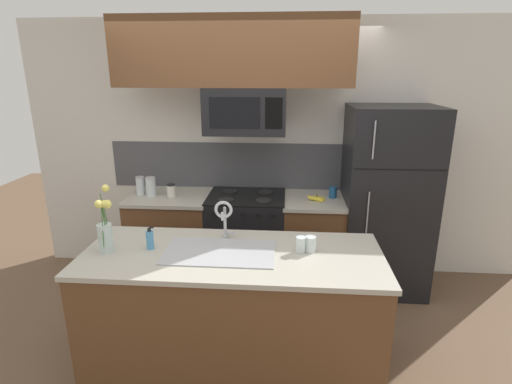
% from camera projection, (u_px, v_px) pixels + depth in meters
% --- Properties ---
extents(ground_plane, '(10.00, 10.00, 0.00)m').
position_uv_depth(ground_plane, '(236.00, 333.00, 3.34)').
color(ground_plane, brown).
extents(rear_partition, '(5.20, 0.10, 2.60)m').
position_uv_depth(rear_partition, '(278.00, 151.00, 4.16)').
color(rear_partition, silver).
rests_on(rear_partition, ground).
extents(splash_band, '(2.90, 0.01, 0.48)m').
position_uv_depth(splash_band, '(249.00, 166.00, 4.17)').
color(splash_band, '#4C4C51').
rests_on(splash_band, rear_partition).
extents(back_counter_left, '(0.82, 0.65, 0.91)m').
position_uv_depth(back_counter_left, '(172.00, 237.00, 4.12)').
color(back_counter_left, brown).
rests_on(back_counter_left, ground).
extents(back_counter_right, '(0.60, 0.65, 0.91)m').
position_uv_depth(back_counter_right, '(312.00, 241.00, 4.02)').
color(back_counter_right, brown).
rests_on(back_counter_right, ground).
extents(stove_range, '(0.76, 0.64, 0.93)m').
position_uv_depth(stove_range, '(247.00, 239.00, 4.06)').
color(stove_range, black).
rests_on(stove_range, ground).
extents(microwave, '(0.74, 0.40, 0.42)m').
position_uv_depth(microwave, '(245.00, 111.00, 3.66)').
color(microwave, black).
extents(upper_cabinet_band, '(2.12, 0.34, 0.60)m').
position_uv_depth(upper_cabinet_band, '(232.00, 52.00, 3.49)').
color(upper_cabinet_band, brown).
extents(refrigerator, '(0.80, 0.74, 1.80)m').
position_uv_depth(refrigerator, '(386.00, 201.00, 3.85)').
color(refrigerator, black).
rests_on(refrigerator, ground).
extents(storage_jar_tall, '(0.08, 0.08, 0.18)m').
position_uv_depth(storage_jar_tall, '(140.00, 186.00, 3.99)').
color(storage_jar_tall, silver).
rests_on(storage_jar_tall, back_counter_left).
extents(storage_jar_medium, '(0.10, 0.10, 0.19)m').
position_uv_depth(storage_jar_medium, '(151.00, 187.00, 3.95)').
color(storage_jar_medium, silver).
rests_on(storage_jar_medium, back_counter_left).
extents(storage_jar_short, '(0.08, 0.08, 0.13)m').
position_uv_depth(storage_jar_short, '(171.00, 190.00, 3.93)').
color(storage_jar_short, silver).
rests_on(storage_jar_short, back_counter_left).
extents(banana_bunch, '(0.19, 0.12, 0.08)m').
position_uv_depth(banana_bunch, '(317.00, 198.00, 3.82)').
color(banana_bunch, yellow).
rests_on(banana_bunch, back_counter_right).
extents(coffee_tin, '(0.08, 0.08, 0.11)m').
position_uv_depth(coffee_tin, '(333.00, 192.00, 3.90)').
color(coffee_tin, '#1E5184').
rests_on(coffee_tin, back_counter_right).
extents(island_counter, '(2.07, 0.83, 0.91)m').
position_uv_depth(island_counter, '(233.00, 310.00, 2.87)').
color(island_counter, brown).
rests_on(island_counter, ground).
extents(kitchen_sink, '(0.76, 0.44, 0.16)m').
position_uv_depth(kitchen_sink, '(220.00, 261.00, 2.76)').
color(kitchen_sink, '#ADAFB5').
rests_on(kitchen_sink, island_counter).
extents(sink_faucet, '(0.14, 0.14, 0.31)m').
position_uv_depth(sink_faucet, '(224.00, 215.00, 2.89)').
color(sink_faucet, '#B7BABF').
rests_on(sink_faucet, island_counter).
extents(dish_soap_bottle, '(0.06, 0.05, 0.16)m').
position_uv_depth(dish_soap_bottle, '(150.00, 240.00, 2.78)').
color(dish_soap_bottle, '#4C93C6').
rests_on(dish_soap_bottle, island_counter).
extents(drinking_glass, '(0.07, 0.07, 0.11)m').
position_uv_depth(drinking_glass, '(301.00, 244.00, 2.74)').
color(drinking_glass, silver).
rests_on(drinking_glass, island_counter).
extents(spare_glass, '(0.07, 0.07, 0.11)m').
position_uv_depth(spare_glass, '(311.00, 244.00, 2.74)').
color(spare_glass, silver).
rests_on(spare_glass, island_counter).
extents(flower_vase, '(0.11, 0.23, 0.45)m').
position_uv_depth(flower_vase, '(105.00, 232.00, 2.72)').
color(flower_vase, silver).
rests_on(flower_vase, island_counter).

